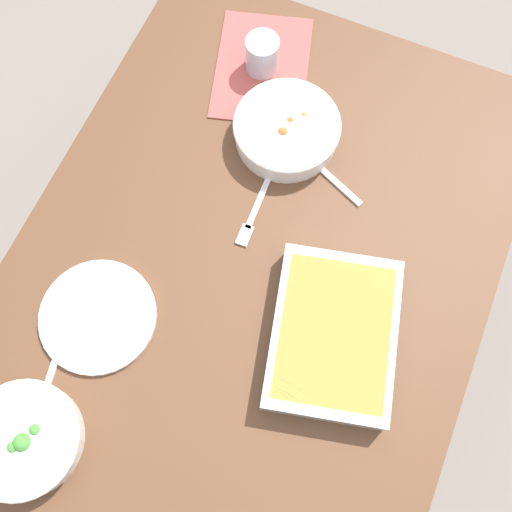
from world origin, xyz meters
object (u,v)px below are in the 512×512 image
(drink_cup, at_px, (262,56))
(fork_on_table, at_px, (254,212))
(spoon_by_broccoli, at_px, (45,391))
(stew_bowl, at_px, (287,130))
(spoon_by_stew, at_px, (320,168))
(broccoli_bowl, at_px, (23,440))
(baking_dish, at_px, (333,334))
(side_plate, at_px, (98,316))

(drink_cup, relative_size, fork_on_table, 0.48)
(spoon_by_broccoli, distance_m, fork_on_table, 0.51)
(stew_bowl, height_order, spoon_by_stew, stew_bowl)
(broccoli_bowl, height_order, baking_dish, broccoli_bowl)
(drink_cup, bearing_deg, fork_on_table, 20.43)
(spoon_by_broccoli, bearing_deg, drink_cup, 173.66)
(baking_dish, bearing_deg, fork_on_table, -127.22)
(stew_bowl, relative_size, spoon_by_broccoli, 1.25)
(fork_on_table, bearing_deg, side_plate, -30.85)
(stew_bowl, relative_size, broccoli_bowl, 1.09)
(baking_dish, xyz_separation_m, drink_cup, (-0.50, -0.35, 0.00))
(stew_bowl, xyz_separation_m, baking_dish, (0.36, 0.24, 0.00))
(fork_on_table, bearing_deg, spoon_by_broccoli, -23.96)
(stew_bowl, distance_m, fork_on_table, 0.19)
(spoon_by_stew, bearing_deg, spoon_by_broccoli, -25.64)
(drink_cup, bearing_deg, baking_dish, 35.16)
(broccoli_bowl, xyz_separation_m, side_plate, (-0.24, 0.01, -0.02))
(spoon_by_stew, xyz_separation_m, spoon_by_broccoli, (0.61, -0.29, 0.00))
(side_plate, xyz_separation_m, fork_on_table, (-0.31, 0.19, -0.00))
(baking_dish, xyz_separation_m, side_plate, (0.14, -0.42, -0.03))
(stew_bowl, relative_size, drink_cup, 2.59)
(spoon_by_broccoli, bearing_deg, fork_on_table, 156.04)
(stew_bowl, distance_m, spoon_by_stew, 0.10)
(broccoli_bowl, bearing_deg, stew_bowl, 165.79)
(stew_bowl, distance_m, baking_dish, 0.43)
(broccoli_bowl, height_order, spoon_by_broccoli, broccoli_bowl)
(drink_cup, bearing_deg, spoon_by_stew, 48.90)
(stew_bowl, distance_m, broccoli_bowl, 0.76)
(drink_cup, bearing_deg, spoon_by_broccoli, -6.34)
(spoon_by_broccoli, bearing_deg, spoon_by_stew, 154.36)
(side_plate, bearing_deg, baking_dish, 108.01)
(drink_cup, relative_size, side_plate, 0.39)
(baking_dish, xyz_separation_m, fork_on_table, (-0.18, -0.23, -0.03))
(drink_cup, height_order, spoon_by_stew, drink_cup)
(stew_bowl, bearing_deg, drink_cup, -140.97)
(spoon_by_stew, distance_m, fork_on_table, 0.17)
(drink_cup, xyz_separation_m, fork_on_table, (0.32, 0.12, -0.04))
(stew_bowl, bearing_deg, spoon_by_broccoli, -17.21)
(stew_bowl, xyz_separation_m, drink_cup, (-0.14, -0.11, 0.01))
(broccoli_bowl, distance_m, spoon_by_broccoli, 0.09)
(spoon_by_stew, height_order, fork_on_table, spoon_by_stew)
(stew_bowl, relative_size, baking_dish, 0.64)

